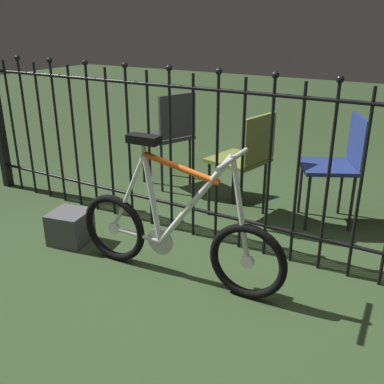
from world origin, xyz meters
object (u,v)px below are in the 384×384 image
object	(u,v)px
bicycle	(175,234)
chair_olive	(246,155)
display_crate	(70,227)
chair_navy	(340,159)
chair_charcoal	(171,130)

from	to	relation	value
bicycle	chair_olive	bearing A→B (deg)	90.02
bicycle	display_crate	xyz separation A→B (m)	(-0.92, 0.01, -0.19)
chair_navy	chair_olive	xyz separation A→B (m)	(-0.66, -0.28, 0.00)
chair_navy	chair_charcoal	xyz separation A→B (m)	(-1.57, 0.04, 0.02)
bicycle	display_crate	distance (m)	0.94
chair_navy	display_crate	bearing A→B (deg)	-140.09
chair_navy	chair_olive	world-z (taller)	same
bicycle	chair_charcoal	size ratio (longest dim) A/B	1.57
chair_charcoal	display_crate	world-z (taller)	chair_charcoal
chair_charcoal	chair_olive	bearing A→B (deg)	-19.31
bicycle	chair_navy	distance (m)	1.50
chair_charcoal	chair_olive	distance (m)	0.97
bicycle	chair_navy	bearing A→B (deg)	63.65
chair_charcoal	bicycle	bearing A→B (deg)	-56.31
bicycle	display_crate	world-z (taller)	bicycle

